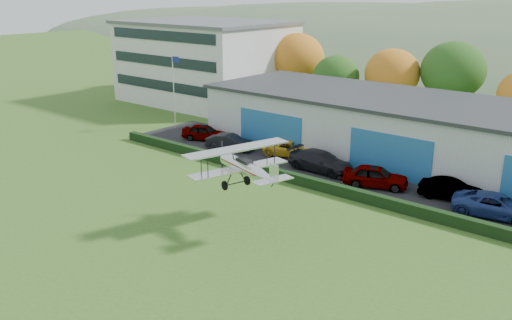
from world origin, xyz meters
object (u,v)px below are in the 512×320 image
Objects in this scene: office_block at (206,61)px; car_3 at (321,161)px; car_0 at (205,132)px; biplane at (245,166)px; flagpole at (174,84)px; hangar at (422,131)px; car_5 at (451,190)px; car_1 at (230,142)px; car_4 at (375,176)px; car_2 at (291,149)px; car_6 at (496,205)px.

office_block reaches higher than car_3.
car_0 is 21.06m from biplane.
car_0 is (5.76, -1.40, -3.96)m from flagpole.
hangar is 9.56m from car_5.
car_4 is (15.12, -0.25, 0.09)m from car_1.
car_6 is at bearing -115.34° from car_2.
car_0 reaches higher than car_2.
car_0 is 4.33m from car_1.
car_1 is 1.00× the size of car_5.
biplane is at bearing -168.24° from car_3.
car_1 is at bearing 77.87° from car_6.
flagpole is at bearing 70.52° from car_2.
car_5 is at bearing -112.94° from car_2.
car_2 is 9.90m from car_4.
office_block reaches higher than car_6.
office_block is at bearing 121.97° from flagpole.
car_2 is 15.79m from biplane.
car_1 is at bearing 80.89° from car_5.
car_0 is at bearing 88.29° from car_3.
biplane is (22.15, -14.23, -0.77)m from flagpole.
office_block is 4.54× the size of car_0.
car_4 is at bearing 92.19° from biplane.
car_4 reaches higher than car_6.
car_2 is at bearing -146.25° from hangar.
car_0 is 14.14m from car_3.
car_4 is 12.41m from biplane.
car_1 is 17.31m from biplane.
car_3 is at bearing -115.22° from car_0.
car_2 is 1.10× the size of car_5.
car_3 is at bearing -6.06° from flagpole.
car_1 is 5.86m from car_2.
biplane is at bearing 123.19° from car_6.
car_2 is at bearing 56.18° from car_4.
hangar is 20.44m from biplane.
hangar is 20.58m from car_0.
hangar is 5.62× the size of biplane.
car_0 is at bearing -13.70° from flagpole.
biplane reaches higher than car_6.
flagpole is 1.76× the size of car_0.
flagpole is 1.79× the size of car_5.
office_block reaches higher than flagpole.
office_block is 4.22× the size of car_4.
hangar is at bearing 98.76° from biplane.
car_3 is at bearing -121.72° from hangar.
car_1 is at bearing 92.50° from car_3.
biplane reaches higher than car_4.
flagpole is 20.37m from car_3.
car_4 is at bearing 78.65° from car_6.
hangar is 9.07× the size of car_1.
flagpole reaches higher than hangar.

